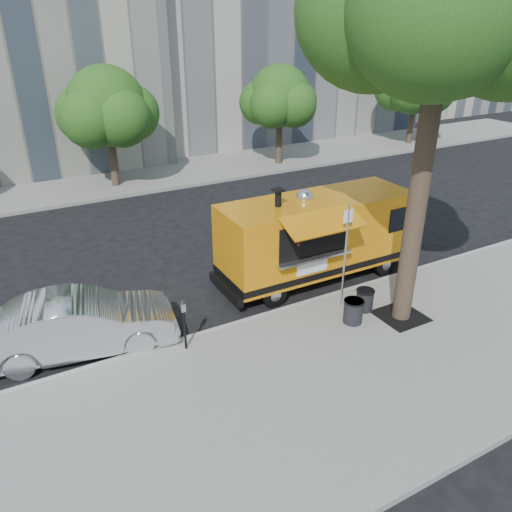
{
  "coord_description": "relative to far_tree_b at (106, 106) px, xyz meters",
  "views": [
    {
      "loc": [
        -6.35,
        -10.91,
        7.38
      ],
      "look_at": [
        -0.31,
        0.0,
        1.45
      ],
      "focal_mm": 35.0,
      "sensor_mm": 36.0,
      "label": 1
    }
  ],
  "objects": [
    {
      "name": "trash_bin_right",
      "position": [
        2.95,
        -14.75,
        -3.36
      ],
      "size": [
        0.51,
        0.51,
        0.61
      ],
      "color": "black",
      "rests_on": "sidewalk"
    },
    {
      "name": "sedan",
      "position": [
        -4.15,
        -12.7,
        -3.08
      ],
      "size": [
        4.75,
        2.32,
        1.5
      ],
      "primitive_type": "imported",
      "rotation": [
        0.0,
        0.0,
        1.4
      ],
      "color": "silver",
      "rests_on": "ground"
    },
    {
      "name": "far_tree_d",
      "position": [
        19.0,
        -0.1,
        0.06
      ],
      "size": [
        3.78,
        3.78,
        5.64
      ],
      "color": "#33261C",
      "rests_on": "far_sidewalk"
    },
    {
      "name": "food_truck",
      "position": [
        2.97,
        -12.35,
        -2.37
      ],
      "size": [
        6.34,
        2.93,
        3.11
      ],
      "rotation": [
        0.0,
        0.0,
        -0.01
      ],
      "color": "orange",
      "rests_on": "ground"
    },
    {
      "name": "tree_well",
      "position": [
        3.6,
        -15.5,
        -3.68
      ],
      "size": [
        1.2,
        1.2,
        0.02
      ],
      "primitive_type": "cube",
      "color": "black",
      "rests_on": "sidewalk"
    },
    {
      "name": "ground",
      "position": [
        1.0,
        -12.7,
        -3.83
      ],
      "size": [
        120.0,
        120.0,
        0.0
      ],
      "primitive_type": "plane",
      "color": "black",
      "rests_on": "ground"
    },
    {
      "name": "far_sidewalk",
      "position": [
        1.0,
        0.8,
        -3.76
      ],
      "size": [
        60.0,
        5.0,
        0.15
      ],
      "primitive_type": "cube",
      "color": "gray",
      "rests_on": "ground"
    },
    {
      "name": "building_right",
      "position": [
        31.0,
        11.3,
        4.17
      ],
      "size": [
        16.0,
        12.0,
        16.0
      ],
      "primitive_type": "cube",
      "color": "#B9B29A",
      "rests_on": "ground"
    },
    {
      "name": "sidewalk",
      "position": [
        1.0,
        -16.7,
        -3.76
      ],
      "size": [
        60.0,
        6.0,
        0.15
      ],
      "primitive_type": "cube",
      "color": "gray",
      "rests_on": "ground"
    },
    {
      "name": "trash_bin_left",
      "position": [
        2.28,
        -15.09,
        -3.34
      ],
      "size": [
        0.54,
        0.54,
        0.65
      ],
      "color": "black",
      "rests_on": "sidewalk"
    },
    {
      "name": "sign_post",
      "position": [
        2.55,
        -14.25,
        -1.98
      ],
      "size": [
        0.28,
        0.06,
        3.0
      ],
      "color": "silver",
      "rests_on": "sidewalk"
    },
    {
      "name": "far_tree_c",
      "position": [
        9.0,
        -0.3,
        -0.12
      ],
      "size": [
        3.24,
        3.24,
        5.21
      ],
      "color": "#33261C",
      "rests_on": "far_sidewalk"
    },
    {
      "name": "curb",
      "position": [
        1.0,
        -13.63,
        -3.76
      ],
      "size": [
        60.0,
        0.14,
        0.16
      ],
      "primitive_type": "cube",
      "color": "#999993",
      "rests_on": "ground"
    },
    {
      "name": "parking_meter",
      "position": [
        -2.0,
        -14.05,
        -2.85
      ],
      "size": [
        0.11,
        0.11,
        1.33
      ],
      "color": "black",
      "rests_on": "sidewalk"
    },
    {
      "name": "far_tree_b",
      "position": [
        0.0,
        0.0,
        0.0
      ],
      "size": [
        3.6,
        3.6,
        5.5
      ],
      "color": "#33261C",
      "rests_on": "far_sidewalk"
    }
  ]
}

